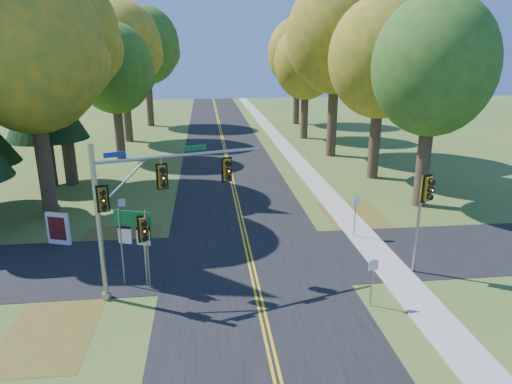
{
  "coord_description": "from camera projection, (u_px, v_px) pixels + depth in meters",
  "views": [
    {
      "loc": [
        -1.9,
        -17.55,
        9.35
      ],
      "look_at": [
        0.33,
        2.31,
        3.2
      ],
      "focal_mm": 32.0,
      "sensor_mm": 36.0,
      "label": 1
    }
  ],
  "objects": [
    {
      "name": "ground",
      "position": [
        254.0,
        279.0,
        19.62
      ],
      "size": [
        160.0,
        160.0,
        0.0
      ],
      "primitive_type": "plane",
      "color": "#3E5B20",
      "rests_on": "ground"
    },
    {
      "name": "road_main",
      "position": [
        254.0,
        279.0,
        19.62
      ],
      "size": [
        8.0,
        160.0,
        0.02
      ],
      "primitive_type": "cube",
      "color": "black",
      "rests_on": "ground"
    },
    {
      "name": "road_cross",
      "position": [
        250.0,
        259.0,
        21.52
      ],
      "size": [
        60.0,
        6.0,
        0.02
      ],
      "primitive_type": "cube",
      "color": "black",
      "rests_on": "ground"
    },
    {
      "name": "centerline_left",
      "position": [
        252.0,
        278.0,
        19.6
      ],
      "size": [
        0.1,
        160.0,
        0.01
      ],
      "primitive_type": "cube",
      "color": "gold",
      "rests_on": "road_main"
    },
    {
      "name": "centerline_right",
      "position": [
        257.0,
        278.0,
        19.63
      ],
      "size": [
        0.1,
        160.0,
        0.01
      ],
      "primitive_type": "cube",
      "color": "gold",
      "rests_on": "road_main"
    },
    {
      "name": "sidewalk_east",
      "position": [
        393.0,
        271.0,
        20.27
      ],
      "size": [
        1.6,
        160.0,
        0.06
      ],
      "primitive_type": "cube",
      "color": "#9E998E",
      "rests_on": "ground"
    },
    {
      "name": "leaf_patch_w_near",
      "position": [
        116.0,
        248.0,
        22.73
      ],
      "size": [
        4.0,
        6.0,
        0.0
      ],
      "primitive_type": "cube",
      "color": "brown",
      "rests_on": "ground"
    },
    {
      "name": "leaf_patch_e",
      "position": [
        361.0,
        223.0,
        26.04
      ],
      "size": [
        3.5,
        8.0,
        0.0
      ],
      "primitive_type": "cube",
      "color": "brown",
      "rests_on": "ground"
    },
    {
      "name": "leaf_patch_w_far",
      "position": [
        51.0,
        331.0,
        15.97
      ],
      "size": [
        3.0,
        5.0,
        0.0
      ],
      "primitive_type": "cube",
      "color": "brown",
      "rests_on": "ground"
    },
    {
      "name": "tree_w_a",
      "position": [
        30.0,
        49.0,
        24.56
      ],
      "size": [
        8.0,
        8.0,
        14.15
      ],
      "color": "#38281C",
      "rests_on": "ground"
    },
    {
      "name": "tree_e_a",
      "position": [
        434.0,
        67.0,
        26.68
      ],
      "size": [
        7.2,
        7.2,
        12.73
      ],
      "color": "#38281C",
      "rests_on": "ground"
    },
    {
      "name": "tree_w_b",
      "position": [
        56.0,
        36.0,
        30.8
      ],
      "size": [
        8.6,
        8.6,
        15.38
      ],
      "color": "#38281C",
      "rests_on": "ground"
    },
    {
      "name": "tree_e_b",
      "position": [
        382.0,
        59.0,
        32.97
      ],
      "size": [
        7.6,
        7.6,
        13.33
      ],
      "color": "#38281C",
      "rests_on": "ground"
    },
    {
      "name": "tree_w_c",
      "position": [
        115.0,
        69.0,
        39.52
      ],
      "size": [
        6.8,
        6.8,
        11.91
      ],
      "color": "#38281C",
      "rests_on": "ground"
    },
    {
      "name": "tree_e_c",
      "position": [
        337.0,
        36.0,
        40.04
      ],
      "size": [
        8.8,
        8.8,
        15.79
      ],
      "color": "#38281C",
      "rests_on": "ground"
    },
    {
      "name": "tree_w_d",
      "position": [
        123.0,
        48.0,
        47.19
      ],
      "size": [
        8.2,
        8.2,
        14.56
      ],
      "color": "#38281C",
      "rests_on": "ground"
    },
    {
      "name": "tree_e_d",
      "position": [
        306.0,
        63.0,
        49.41
      ],
      "size": [
        7.0,
        7.0,
        12.32
      ],
      "color": "#38281C",
      "rests_on": "ground"
    },
    {
      "name": "tree_w_e",
      "position": [
        147.0,
        46.0,
        57.59
      ],
      "size": [
        8.4,
        8.4,
        14.97
      ],
      "color": "#38281C",
      "rests_on": "ground"
    },
    {
      "name": "tree_e_e",
      "position": [
        298.0,
        53.0,
        59.43
      ],
      "size": [
        7.8,
        7.8,
        13.74
      ],
      "color": "#38281C",
      "rests_on": "ground"
    },
    {
      "name": "pine_c",
      "position": [
        36.0,
        47.0,
        30.59
      ],
      "size": [
        5.6,
        5.6,
        20.56
      ],
      "color": "#38281C",
      "rests_on": "ground"
    },
    {
      "name": "traffic_mast",
      "position": [
        143.0,
        198.0,
        17.51
      ],
      "size": [
        6.56,
        2.41,
        6.21
      ],
      "rotation": [
        0.0,
        0.0,
        0.3
      ],
      "color": "#93959B",
      "rests_on": "ground"
    },
    {
      "name": "east_signal_pole",
      "position": [
        425.0,
        200.0,
        19.09
      ],
      "size": [
        0.49,
        0.6,
        4.53
      ],
      "rotation": [
        0.0,
        0.0,
        0.41
      ],
      "color": "gray",
      "rests_on": "ground"
    },
    {
      "name": "ped_signal_pole",
      "position": [
        144.0,
        234.0,
        18.21
      ],
      "size": [
        0.5,
        0.58,
        3.19
      ],
      "rotation": [
        0.0,
        0.0,
        0.22
      ],
      "color": "#93959B",
      "rests_on": "ground"
    },
    {
      "name": "route_sign_cluster",
      "position": [
        134.0,
        233.0,
        18.29
      ],
      "size": [
        1.53,
        0.54,
        3.41
      ],
      "rotation": [
        0.0,
        0.0,
        -0.32
      ],
      "color": "gray",
      "rests_on": "ground"
    },
    {
      "name": "info_kiosk",
      "position": [
        58.0,
        229.0,
        22.93
      ],
      "size": [
        1.2,
        0.55,
        1.68
      ],
      "rotation": [
        0.0,
        0.0,
        -0.33
      ],
      "color": "silver",
      "rests_on": "ground"
    },
    {
      "name": "reg_sign_e_north",
      "position": [
        356.0,
        209.0,
        23.59
      ],
      "size": [
        0.44,
        0.14,
        2.33
      ],
      "rotation": [
        0.0,
        0.0,
        0.24
      ],
      "color": "gray",
      "rests_on": "ground"
    },
    {
      "name": "reg_sign_e_south",
      "position": [
        373.0,
        274.0,
        17.16
      ],
      "size": [
        0.38,
        0.08,
        1.99
      ],
      "rotation": [
        0.0,
        0.0,
        0.15
      ],
      "color": "gray",
      "rests_on": "ground"
    },
    {
      "name": "reg_sign_w",
      "position": [
        122.0,
        209.0,
        24.23
      ],
      "size": [
        0.36,
        0.18,
        1.99
      ],
      "rotation": [
        0.0,
        0.0,
        0.43
      ],
      "color": "gray",
      "rests_on": "ground"
    }
  ]
}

